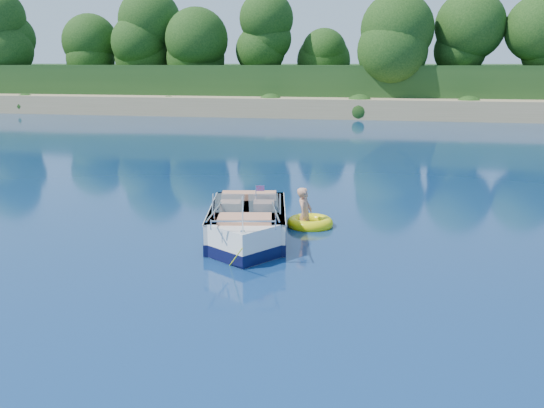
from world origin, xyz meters
name	(u,v)px	position (x,y,z in m)	size (l,w,h in m)	color
ground	(238,263)	(0.00, 0.00, 0.00)	(160.00, 160.00, 0.00)	#092045
shoreline	(372,90)	(0.00, 63.77, 0.98)	(170.00, 59.00, 6.00)	#938155
treeline	(362,46)	(0.04, 41.01, 5.55)	(150.00, 7.12, 8.19)	#332211
motorboat	(247,227)	(-0.23, 1.73, 0.33)	(2.49, 5.11, 1.72)	white
tow_tube	(310,223)	(1.10, 3.31, 0.08)	(1.62, 1.62, 0.32)	yellow
boy	(305,227)	(0.98, 3.21, 0.00)	(0.56, 0.37, 1.53)	tan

